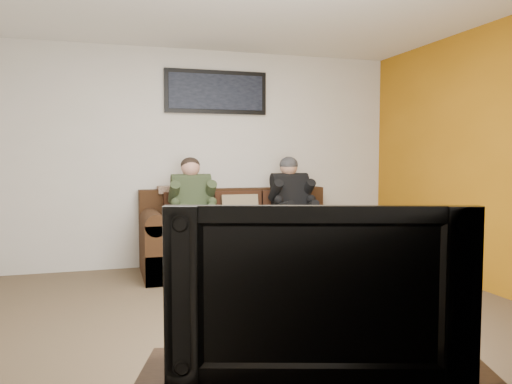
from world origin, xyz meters
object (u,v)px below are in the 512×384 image
object	(u,v)px
person_right	(294,206)
framed_poster	(216,92)
person_left	(193,209)
television	(318,287)
cat	(251,225)
sofa	(241,239)

from	to	relation	value
person_right	framed_poster	xyz separation A→B (m)	(-0.79, 0.58, 1.36)
framed_poster	person_left	bearing A→B (deg)	-123.93
person_left	framed_poster	bearing A→B (deg)	56.07
framed_poster	television	world-z (taller)	framed_poster
person_left	cat	size ratio (longest dim) A/B	1.99
person_left	cat	world-z (taller)	person_left
person_right	television	bearing A→B (deg)	-109.43
person_left	person_right	xyz separation A→B (m)	(1.17, 0.00, 0.00)
television	cat	bearing A→B (deg)	95.32
sofa	framed_poster	distance (m)	1.80
person_right	television	xyz separation A→B (m)	(-1.27, -3.59, 0.05)
person_left	television	world-z (taller)	person_left
sofa	cat	distance (m)	0.33
sofa	person_right	size ratio (longest dim) A/B	1.73
sofa	person_right	bearing A→B (deg)	-17.99
sofa	cat	xyz separation A→B (m)	(0.06, -0.25, 0.20)
sofa	television	bearing A→B (deg)	-100.18
cat	framed_poster	bearing A→B (deg)	112.12
sofa	television	world-z (taller)	television
cat	television	world-z (taller)	television
person_right	sofa	bearing A→B (deg)	162.01
sofa	cat	bearing A→B (deg)	-76.90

